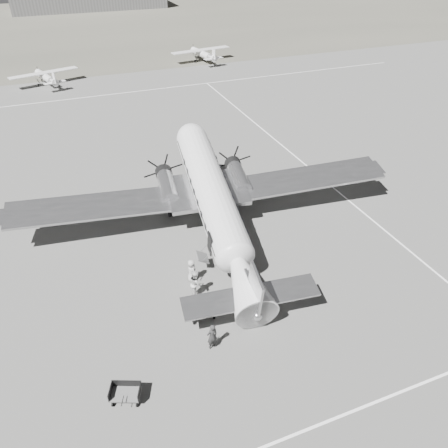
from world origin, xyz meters
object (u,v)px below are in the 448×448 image
Objects in this scene: light_plane_left at (46,78)px; ramp_agent at (196,283)px; dc3_airliner at (214,202)px; passenger at (192,271)px; baggage_cart_near at (202,311)px; ground_crew at (212,336)px; baggage_cart_far at (126,394)px; light_plane_right at (202,55)px.

light_plane_left is 5.15× the size of ramp_agent.
dc3_airliner reaches higher than passenger.
light_plane_left is at bearing 13.35° from ramp_agent.
ground_crew reaches higher than baggage_cart_near.
ramp_agent reaches higher than ground_crew.
light_plane_left reaches higher than baggage_cart_far.
ground_crew reaches higher than baggage_cart_far.
ground_crew is at bearing 164.99° from passenger.
baggage_cart_near is at bearing -103.59° from ground_crew.
passenger reaches higher than baggage_cart_far.
baggage_cart_near is 0.85× the size of ramp_agent.
ground_crew is (-20.26, -59.88, -0.24)m from light_plane_right.
ramp_agent is (6.51, -51.04, -0.07)m from light_plane_left.
light_plane_left is 6.37× the size of baggage_cart_far.
ramp_agent reaches higher than baggage_cart_near.
baggage_cart_near is 0.96× the size of passenger.
baggage_cart_far is 5.46m from ground_crew.
light_plane_left is 50.12m from passenger.
baggage_cart_far is at bearing -142.47° from baggage_cart_near.
baggage_cart_near is at bearing -117.80° from light_plane_right.
dc3_airliner is 6.02m from passenger.
ground_crew is 0.90× the size of ramp_agent.
light_plane_left is at bearing 98.11° from baggage_cart_near.
light_plane_right is 6.22× the size of passenger.
passenger is (6.67, -49.67, -0.18)m from light_plane_left.
baggage_cart_far is (-5.43, -3.96, -0.02)m from baggage_cart_near.
ground_crew is at bearing -117.24° from light_plane_right.
light_plane_left is 53.38m from baggage_cart_near.
light_plane_left reaches higher than baggage_cart_near.
light_plane_right is 6.10× the size of ground_crew.
dc3_airliner is 46.24m from light_plane_left.
baggage_cart_near is at bearing 163.73° from passenger.
light_plane_right is at bearing 72.17° from baggage_cart_near.
light_plane_left reaches higher than passenger.
ground_crew is at bearing 179.54° from ramp_agent.
baggage_cart_far is 8.27m from ramp_agent.
ramp_agent is at bearing 82.76° from baggage_cart_near.
light_plane_right is (16.26, 49.53, -1.78)m from dc3_airliner.
light_plane_right is 66.49m from baggage_cart_far.
dc3_airliner reaches higher than light_plane_right.
light_plane_right is 5.52× the size of ramp_agent.
light_plane_right is at bearing -28.39° from passenger.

